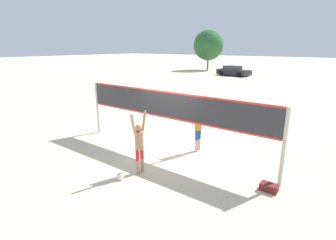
# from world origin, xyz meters

# --- Properties ---
(ground_plane) EXTENTS (200.00, 200.00, 0.00)m
(ground_plane) POSITION_xyz_m (0.00, 0.00, 0.00)
(ground_plane) COLOR beige
(volleyball_net) EXTENTS (8.19, 0.11, 2.33)m
(volleyball_net) POSITION_xyz_m (0.00, 0.00, 1.68)
(volleyball_net) COLOR beige
(volleyball_net) RESTS_ON ground_plane
(player_spiker) EXTENTS (0.28, 0.68, 1.98)m
(player_spiker) POSITION_xyz_m (0.27, -1.83, 1.04)
(player_spiker) COLOR tan
(player_spiker) RESTS_ON ground_plane
(player_blocker) EXTENTS (0.28, 0.70, 2.10)m
(player_blocker) POSITION_xyz_m (0.80, 0.82, 1.10)
(player_blocker) COLOR tan
(player_blocker) RESTS_ON ground_plane
(volleyball) EXTENTS (0.21, 0.21, 0.21)m
(volleyball) POSITION_xyz_m (0.11, -2.53, 0.11)
(volleyball) COLOR silver
(volleyball) RESTS_ON ground_plane
(gear_bag) EXTENTS (0.47, 0.30, 0.21)m
(gear_bag) POSITION_xyz_m (3.89, -0.48, 0.10)
(gear_bag) COLOR maroon
(gear_bag) RESTS_ON ground_plane
(parked_car_mid) EXTENTS (4.77, 2.61, 1.32)m
(parked_car_mid) POSITION_xyz_m (-9.11, 26.80, 0.60)
(parked_car_mid) COLOR #232328
(parked_car_mid) RESTS_ON ground_plane
(tree_left_cluster) EXTENTS (4.92, 4.92, 6.48)m
(tree_left_cluster) POSITION_xyz_m (-16.27, 32.63, 4.02)
(tree_left_cluster) COLOR brown
(tree_left_cluster) RESTS_ON ground_plane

